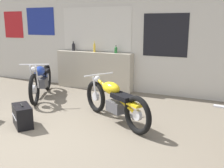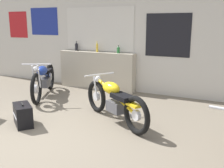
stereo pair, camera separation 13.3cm
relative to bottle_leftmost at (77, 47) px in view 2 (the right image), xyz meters
The scene contains 9 objects.
ground_plane 3.82m from the bottle_leftmost, 68.68° to the right, with size 24.00×24.00×0.00m, color #706656.
wall_back 1.34m from the bottle_leftmost, ahead, with size 10.00×0.07×2.80m.
sill_counter 0.91m from the bottle_leftmost, ahead, with size 2.18×0.28×1.01m.
bottle_leftmost is the anchor object (origin of this frame).
bottle_left_center 0.69m from the bottle_leftmost, ahead, with size 0.06×0.06×0.28m.
bottle_center 1.32m from the bottle_leftmost, ahead, with size 0.07×0.07×0.20m.
motorcycle_yellow 3.09m from the bottle_leftmost, 43.58° to the right, with size 1.72×1.11×0.81m.
motorcycle_blue 1.47m from the bottle_leftmost, 95.55° to the right, with size 1.04×1.88×0.90m.
hard_case_black 3.18m from the bottle_leftmost, 74.70° to the right, with size 0.58×0.52×0.40m.
Camera 2 is at (2.81, -2.75, 1.76)m, focal length 42.00 mm.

